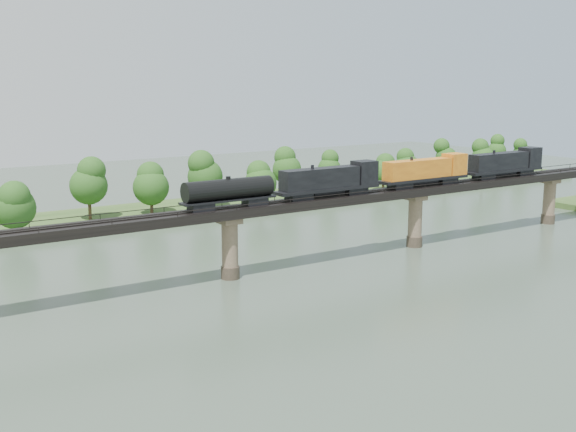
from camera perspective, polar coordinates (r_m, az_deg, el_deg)
ground at (r=92.41m, az=4.66°, el=-9.16°), size 400.00×400.00×0.00m
far_bank at (r=165.08m, az=-13.93°, el=-0.20°), size 300.00×24.00×1.60m
bridge at (r=114.88m, az=-4.62°, el=-2.32°), size 236.00×30.00×11.50m
bridge_superstructure at (r=113.60m, az=-4.66°, el=0.80°), size 220.00×4.90×0.75m
far_treeline at (r=157.01m, az=-16.32°, el=2.10°), size 289.06×17.54×13.60m
freight_train at (r=133.20m, az=8.42°, el=3.26°), size 82.82×3.23×5.70m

